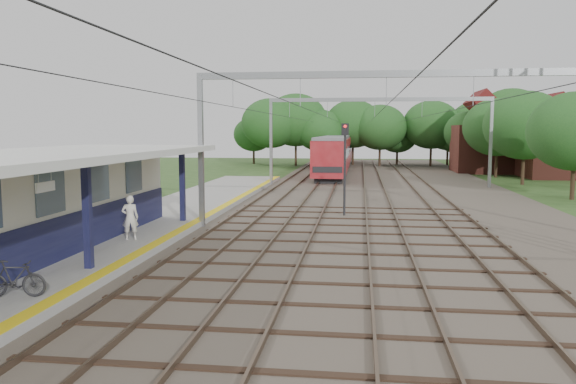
{
  "coord_description": "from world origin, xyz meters",
  "views": [
    {
      "loc": [
        2.14,
        -9.6,
        4.46
      ],
      "look_at": [
        -1.19,
        16.2,
        1.6
      ],
      "focal_mm": 35.0,
      "sensor_mm": 36.0,
      "label": 1
    }
  ],
  "objects_px": {
    "person": "(130,217)",
    "signal_post": "(345,156)",
    "bicycle": "(14,279)",
    "train": "(337,151)"
  },
  "relations": [
    {
      "from": "person",
      "to": "signal_post",
      "type": "distance_m",
      "value": 11.91
    },
    {
      "from": "bicycle",
      "to": "train",
      "type": "relative_size",
      "value": 0.04
    },
    {
      "from": "train",
      "to": "person",
      "type": "bearing_deg",
      "value": -97.85
    },
    {
      "from": "signal_post",
      "to": "person",
      "type": "bearing_deg",
      "value": -115.9
    },
    {
      "from": "train",
      "to": "signal_post",
      "type": "xyz_separation_m",
      "value": [
        1.85,
        -34.37,
        1.04
      ]
    },
    {
      "from": "bicycle",
      "to": "train",
      "type": "height_order",
      "value": "train"
    },
    {
      "from": "train",
      "to": "signal_post",
      "type": "height_order",
      "value": "signal_post"
    },
    {
      "from": "train",
      "to": "signal_post",
      "type": "distance_m",
      "value": 34.44
    },
    {
      "from": "person",
      "to": "bicycle",
      "type": "distance_m",
      "value": 7.41
    },
    {
      "from": "person",
      "to": "bicycle",
      "type": "height_order",
      "value": "person"
    }
  ]
}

